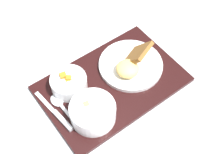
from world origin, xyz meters
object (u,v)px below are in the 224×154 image
bowl_soup (93,112)px  knife (59,117)px  spoon (61,105)px  plate_main (131,65)px  bowl_salad (69,82)px

bowl_soup → knife: bearing=150.8°
knife → spoon: (0.02, 0.03, -0.00)m
plate_main → spoon: plate_main is taller
knife → spoon: size_ratio=1.25×
bowl_salad → bowl_soup: same height
plate_main → spoon: bearing=-176.6°
bowl_soup → knife: 0.10m
spoon → knife: bearing=139.8°
bowl_salad → knife: 0.11m
plate_main → spoon: 0.26m
bowl_soup → bowl_salad: bearing=95.8°
bowl_soup → knife: bowl_soup is taller
plate_main → knife: bearing=-170.2°
plate_main → knife: (-0.28, -0.05, -0.01)m
bowl_salad → knife: bowl_salad is taller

